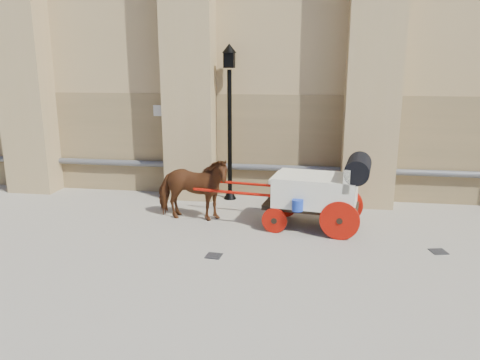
# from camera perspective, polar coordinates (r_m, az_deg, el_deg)

# --- Properties ---
(ground) EXTENTS (90.00, 90.00, 0.00)m
(ground) POSITION_cam_1_polar(r_m,az_deg,el_deg) (10.45, -5.46, -7.71)
(ground) COLOR gray
(ground) RESTS_ON ground
(horse) EXTENTS (1.96, 0.96, 1.63)m
(horse) POSITION_cam_1_polar(r_m,az_deg,el_deg) (11.74, -5.85, -1.07)
(horse) COLOR #5C3013
(horse) RESTS_ON ground
(carriage) EXTENTS (4.28, 1.71, 1.82)m
(carriage) POSITION_cam_1_polar(r_m,az_deg,el_deg) (11.18, 9.91, -1.09)
(carriage) COLOR black
(carriage) RESTS_ON ground
(street_lamp) EXTENTS (0.41, 0.41, 4.38)m
(street_lamp) POSITION_cam_1_polar(r_m,az_deg,el_deg) (13.27, -1.28, 7.48)
(street_lamp) COLOR black
(street_lamp) RESTS_ON ground
(drain_grate_near) EXTENTS (0.35, 0.35, 0.01)m
(drain_grate_near) POSITION_cam_1_polar(r_m,az_deg,el_deg) (9.78, -3.21, -9.20)
(drain_grate_near) COLOR black
(drain_grate_near) RESTS_ON ground
(drain_grate_far) EXTENTS (0.39, 0.39, 0.01)m
(drain_grate_far) POSITION_cam_1_polar(r_m,az_deg,el_deg) (10.81, 23.04, -8.03)
(drain_grate_far) COLOR black
(drain_grate_far) RESTS_ON ground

